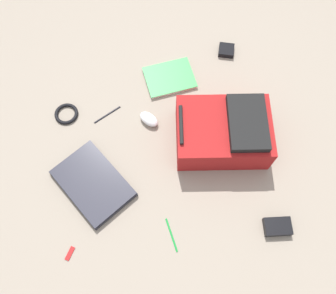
% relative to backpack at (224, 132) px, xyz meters
% --- Properties ---
extents(ground_plane, '(3.43, 3.43, 0.00)m').
position_rel_backpack_xyz_m(ground_plane, '(0.03, 0.22, -0.09)').
color(ground_plane, gray).
extents(backpack, '(0.33, 0.43, 0.19)m').
position_rel_backpack_xyz_m(backpack, '(0.00, 0.00, 0.00)').
color(backpack, maroon).
rests_on(backpack, ground_plane).
extents(laptop, '(0.40, 0.38, 0.03)m').
position_rel_backpack_xyz_m(laptop, '(-0.15, 0.59, -0.07)').
color(laptop, '#24242C').
rests_on(laptop, ground_plane).
extents(book_comic, '(0.22, 0.26, 0.02)m').
position_rel_backpack_xyz_m(book_comic, '(0.35, 0.20, -0.08)').
color(book_comic, silver).
rests_on(book_comic, ground_plane).
extents(computer_mouse, '(0.11, 0.11, 0.04)m').
position_rel_backpack_xyz_m(computer_mouse, '(0.13, 0.32, -0.06)').
color(computer_mouse, silver).
rests_on(computer_mouse, ground_plane).
extents(cable_coil, '(0.11, 0.11, 0.02)m').
position_rel_backpack_xyz_m(cable_coil, '(0.20, 0.71, -0.08)').
color(cable_coil, black).
rests_on(cable_coil, ground_plane).
extents(power_brick, '(0.08, 0.11, 0.03)m').
position_rel_backpack_xyz_m(power_brick, '(-0.42, -0.16, -0.07)').
color(power_brick, black).
rests_on(power_brick, ground_plane).
extents(pen_black, '(0.14, 0.04, 0.01)m').
position_rel_backpack_xyz_m(pen_black, '(-0.40, 0.27, -0.08)').
color(pen_black, '#198C33').
rests_on(pen_black, ground_plane).
extents(pen_blue, '(0.08, 0.13, 0.01)m').
position_rel_backpack_xyz_m(pen_blue, '(0.18, 0.52, -0.08)').
color(pen_blue, black).
rests_on(pen_blue, ground_plane).
extents(earbud_pouch, '(0.09, 0.09, 0.03)m').
position_rel_backpack_xyz_m(earbud_pouch, '(0.49, -0.10, -0.07)').
color(earbud_pouch, black).
rests_on(earbud_pouch, ground_plane).
extents(usb_stick, '(0.06, 0.04, 0.01)m').
position_rel_backpack_xyz_m(usb_stick, '(-0.43, 0.69, -0.08)').
color(usb_stick, '#B21919').
rests_on(usb_stick, ground_plane).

